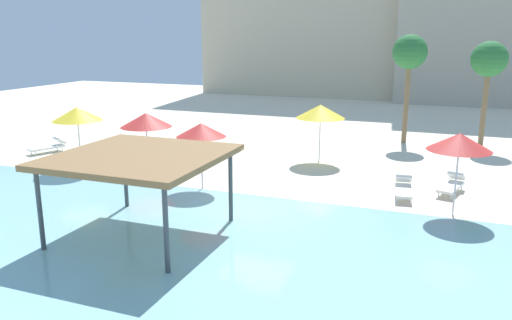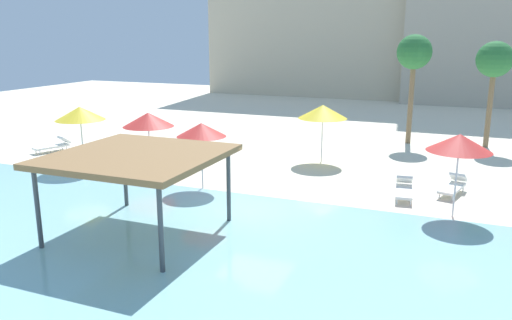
{
  "view_description": "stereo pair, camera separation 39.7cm",
  "coord_description": "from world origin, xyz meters",
  "px_view_note": "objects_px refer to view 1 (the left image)",
  "views": [
    {
      "loc": [
        6.17,
        -15.98,
        6.05
      ],
      "look_at": [
        -0.71,
        2.0,
        1.3
      ],
      "focal_mm": 35.87,
      "sensor_mm": 36.0,
      "label": 1
    },
    {
      "loc": [
        6.54,
        -15.84,
        6.05
      ],
      "look_at": [
        -0.71,
        2.0,
        1.3
      ],
      "focal_mm": 35.87,
      "sensor_mm": 36.0,
      "label": 2
    }
  ],
  "objects_px": {
    "palm_tree_1": "(489,61)",
    "beach_umbrella_yellow_0": "(321,111)",
    "beach_umbrella_red_3": "(460,142)",
    "beach_umbrella_red_2": "(201,130)",
    "beach_umbrella_yellow_1": "(77,114)",
    "lounge_chair_3": "(452,184)",
    "palm_tree_0": "(410,54)",
    "shade_pavilion": "(140,159)",
    "lounge_chair_0": "(404,188)",
    "lounge_chair_1": "(50,146)",
    "beach_umbrella_red_4": "(146,120)"
  },
  "relations": [
    {
      "from": "palm_tree_1",
      "to": "beach_umbrella_yellow_0",
      "type": "bearing_deg",
      "value": -138.45
    },
    {
      "from": "beach_umbrella_red_3",
      "to": "palm_tree_1",
      "type": "relative_size",
      "value": 0.5
    },
    {
      "from": "beach_umbrella_red_2",
      "to": "beach_umbrella_red_3",
      "type": "bearing_deg",
      "value": 2.23
    },
    {
      "from": "beach_umbrella_yellow_1",
      "to": "lounge_chair_3",
      "type": "xyz_separation_m",
      "value": [
        15.89,
        2.36,
        -2.25
      ]
    },
    {
      "from": "beach_umbrella_red_3",
      "to": "palm_tree_0",
      "type": "relative_size",
      "value": 0.47
    },
    {
      "from": "shade_pavilion",
      "to": "beach_umbrella_yellow_0",
      "type": "distance_m",
      "value": 11.43
    },
    {
      "from": "beach_umbrella_red_2",
      "to": "palm_tree_0",
      "type": "distance_m",
      "value": 14.22
    },
    {
      "from": "lounge_chair_0",
      "to": "palm_tree_0",
      "type": "distance_m",
      "value": 11.4
    },
    {
      "from": "beach_umbrella_yellow_1",
      "to": "lounge_chair_0",
      "type": "xyz_separation_m",
      "value": [
        14.17,
        1.19,
        -2.25
      ]
    },
    {
      "from": "beach_umbrella_red_2",
      "to": "palm_tree_0",
      "type": "height_order",
      "value": "palm_tree_0"
    },
    {
      "from": "beach_umbrella_red_3",
      "to": "shade_pavilion",
      "type": "bearing_deg",
      "value": -149.05
    },
    {
      "from": "beach_umbrella_yellow_1",
      "to": "lounge_chair_0",
      "type": "height_order",
      "value": "beach_umbrella_yellow_1"
    },
    {
      "from": "lounge_chair_1",
      "to": "palm_tree_0",
      "type": "xyz_separation_m",
      "value": [
        17.19,
        9.22,
        4.63
      ]
    },
    {
      "from": "shade_pavilion",
      "to": "lounge_chair_3",
      "type": "bearing_deg",
      "value": 42.37
    },
    {
      "from": "shade_pavilion",
      "to": "palm_tree_1",
      "type": "height_order",
      "value": "palm_tree_1"
    },
    {
      "from": "beach_umbrella_red_4",
      "to": "lounge_chair_0",
      "type": "xyz_separation_m",
      "value": [
        11.49,
        -0.21,
        -1.92
      ]
    },
    {
      "from": "beach_umbrella_red_2",
      "to": "lounge_chair_0",
      "type": "height_order",
      "value": "beach_umbrella_red_2"
    },
    {
      "from": "shade_pavilion",
      "to": "beach_umbrella_red_2",
      "type": "distance_m",
      "value": 5.0
    },
    {
      "from": "shade_pavilion",
      "to": "palm_tree_0",
      "type": "distance_m",
      "value": 18.52
    },
    {
      "from": "beach_umbrella_yellow_1",
      "to": "palm_tree_1",
      "type": "distance_m",
      "value": 21.17
    },
    {
      "from": "beach_umbrella_yellow_0",
      "to": "beach_umbrella_red_4",
      "type": "xyz_separation_m",
      "value": [
        -7.14,
        -3.99,
        -0.22
      ]
    },
    {
      "from": "beach_umbrella_yellow_1",
      "to": "palm_tree_0",
      "type": "xyz_separation_m",
      "value": [
        13.23,
        11.56,
        2.38
      ]
    },
    {
      "from": "shade_pavilion",
      "to": "beach_umbrella_yellow_0",
      "type": "xyz_separation_m",
      "value": [
        2.76,
        11.09,
        0.03
      ]
    },
    {
      "from": "lounge_chair_0",
      "to": "palm_tree_0",
      "type": "xyz_separation_m",
      "value": [
        -0.93,
        10.37,
        4.63
      ]
    },
    {
      "from": "beach_umbrella_yellow_1",
      "to": "beach_umbrella_red_4",
      "type": "height_order",
      "value": "beach_umbrella_yellow_1"
    },
    {
      "from": "beach_umbrella_red_2",
      "to": "beach_umbrella_red_4",
      "type": "xyz_separation_m",
      "value": [
        -3.88,
        2.12,
        -0.16
      ]
    },
    {
      "from": "beach_umbrella_yellow_1",
      "to": "beach_umbrella_red_3",
      "type": "xyz_separation_m",
      "value": [
        15.96,
        -0.36,
        -0.01
      ]
    },
    {
      "from": "beach_umbrella_red_2",
      "to": "lounge_chair_3",
      "type": "height_order",
      "value": "beach_umbrella_red_2"
    },
    {
      "from": "beach_umbrella_yellow_0",
      "to": "palm_tree_0",
      "type": "relative_size",
      "value": 0.46
    },
    {
      "from": "beach_umbrella_red_3",
      "to": "palm_tree_0",
      "type": "height_order",
      "value": "palm_tree_0"
    },
    {
      "from": "shade_pavilion",
      "to": "beach_umbrella_yellow_1",
      "type": "height_order",
      "value": "beach_umbrella_yellow_1"
    },
    {
      "from": "beach_umbrella_red_2",
      "to": "lounge_chair_1",
      "type": "xyz_separation_m",
      "value": [
        -10.5,
        3.06,
        -2.08
      ]
    },
    {
      "from": "beach_umbrella_red_2",
      "to": "lounge_chair_1",
      "type": "height_order",
      "value": "beach_umbrella_red_2"
    },
    {
      "from": "shade_pavilion",
      "to": "palm_tree_0",
      "type": "relative_size",
      "value": 0.79
    },
    {
      "from": "beach_umbrella_red_3",
      "to": "palm_tree_0",
      "type": "distance_m",
      "value": 12.46
    },
    {
      "from": "beach_umbrella_yellow_1",
      "to": "lounge_chair_1",
      "type": "distance_m",
      "value": 5.11
    },
    {
      "from": "shade_pavilion",
      "to": "beach_umbrella_red_3",
      "type": "distance_m",
      "value": 10.4
    },
    {
      "from": "beach_umbrella_yellow_0",
      "to": "lounge_chair_0",
      "type": "xyz_separation_m",
      "value": [
        4.36,
        -4.2,
        -2.14
      ]
    },
    {
      "from": "palm_tree_0",
      "to": "beach_umbrella_red_4",
      "type": "bearing_deg",
      "value": -136.09
    },
    {
      "from": "beach_umbrella_red_3",
      "to": "palm_tree_1",
      "type": "xyz_separation_m",
      "value": [
        1.35,
        12.39,
        2.07
      ]
    },
    {
      "from": "shade_pavilion",
      "to": "lounge_chair_1",
      "type": "xyz_separation_m",
      "value": [
        -11.0,
        8.04,
        -2.11
      ]
    },
    {
      "from": "beach_umbrella_red_4",
      "to": "shade_pavilion",
      "type": "bearing_deg",
      "value": -58.37
    },
    {
      "from": "shade_pavilion",
      "to": "lounge_chair_1",
      "type": "relative_size",
      "value": 2.41
    },
    {
      "from": "beach_umbrella_red_4",
      "to": "lounge_chair_3",
      "type": "distance_m",
      "value": 13.39
    },
    {
      "from": "beach_umbrella_red_2",
      "to": "palm_tree_0",
      "type": "xyz_separation_m",
      "value": [
        6.68,
        12.29,
        2.56
      ]
    },
    {
      "from": "beach_umbrella_red_2",
      "to": "beach_umbrella_red_3",
      "type": "xyz_separation_m",
      "value": [
        9.41,
        0.37,
        0.16
      ]
    },
    {
      "from": "lounge_chair_1",
      "to": "lounge_chair_3",
      "type": "distance_m",
      "value": 19.85
    },
    {
      "from": "palm_tree_0",
      "to": "palm_tree_1",
      "type": "relative_size",
      "value": 1.06
    },
    {
      "from": "lounge_chair_3",
      "to": "palm_tree_0",
      "type": "distance_m",
      "value": 10.64
    },
    {
      "from": "beach_umbrella_red_3",
      "to": "beach_umbrella_red_4",
      "type": "relative_size",
      "value": 1.11
    }
  ]
}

